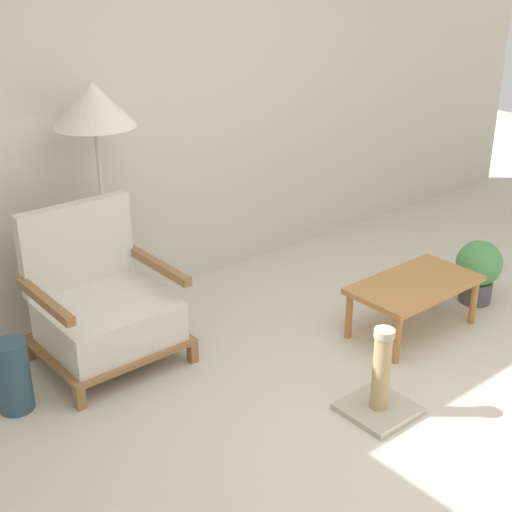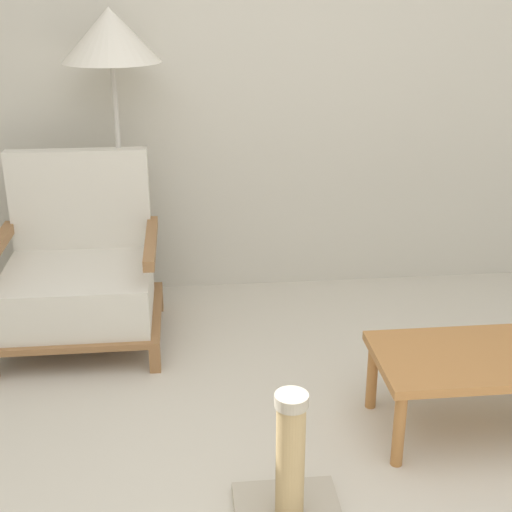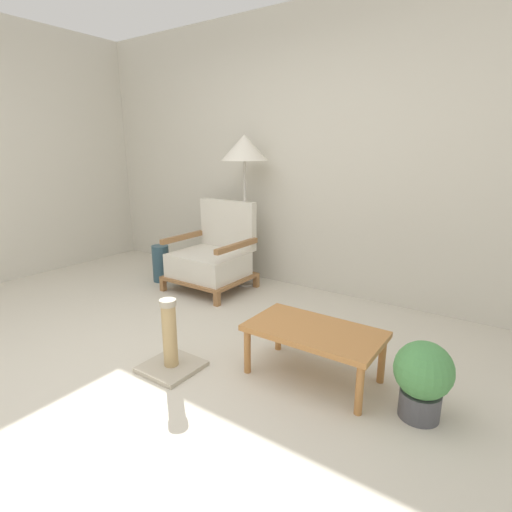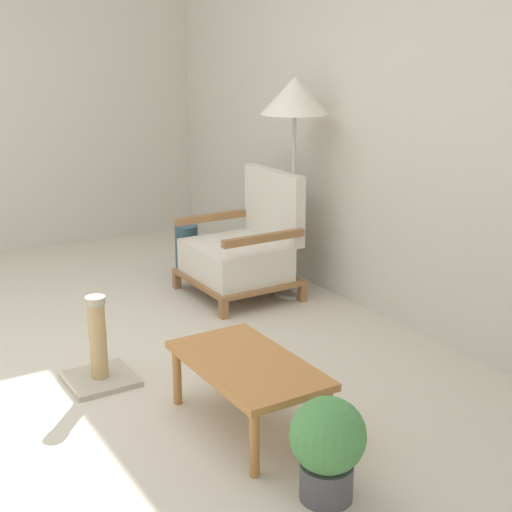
{
  "view_description": "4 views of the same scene",
  "coord_description": "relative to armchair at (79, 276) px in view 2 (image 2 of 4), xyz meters",
  "views": [
    {
      "loc": [
        -2.36,
        -1.55,
        2.22
      ],
      "look_at": [
        0.08,
        1.38,
        0.55
      ],
      "focal_mm": 50.0,
      "sensor_mm": 36.0,
      "label": 1
    },
    {
      "loc": [
        -0.22,
        -1.43,
        1.67
      ],
      "look_at": [
        0.08,
        1.38,
        0.55
      ],
      "focal_mm": 50.0,
      "sensor_mm": 36.0,
      "label": 2
    },
    {
      "loc": [
        1.87,
        -1.21,
        1.4
      ],
      "look_at": [
        0.08,
        1.38,
        0.55
      ],
      "focal_mm": 28.0,
      "sensor_mm": 36.0,
      "label": 3
    },
    {
      "loc": [
        3.48,
        -0.7,
        1.74
      ],
      "look_at": [
        0.08,
        1.38,
        0.55
      ],
      "focal_mm": 50.0,
      "sensor_mm": 36.0,
      "label": 4
    }
  ],
  "objects": [
    {
      "name": "wall_back",
      "position": [
        0.73,
        0.6,
        1.02
      ],
      "size": [
        8.0,
        0.06,
        2.7
      ],
      "color": "beige",
      "rests_on": "ground_plane"
    },
    {
      "name": "armchair",
      "position": [
        0.0,
        0.0,
        0.0
      ],
      "size": [
        0.76,
        0.68,
        0.88
      ],
      "color": "olive",
      "rests_on": "ground_plane"
    },
    {
      "name": "floor_lamp",
      "position": [
        0.2,
        0.29,
        1.03
      ],
      "size": [
        0.47,
        0.47,
        1.53
      ],
      "color": "#B7B2A8",
      "rests_on": "ground_plane"
    },
    {
      "name": "coffee_table",
      "position": [
        1.62,
        -0.93,
        -0.04
      ],
      "size": [
        0.82,
        0.46,
        0.33
      ],
      "color": "#B2753D",
      "rests_on": "ground_plane"
    },
    {
      "name": "scratching_post",
      "position": [
        0.82,
        -1.37,
        -0.18
      ],
      "size": [
        0.35,
        0.35,
        0.48
      ],
      "color": "#B2A893",
      "rests_on": "ground_plane"
    }
  ]
}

